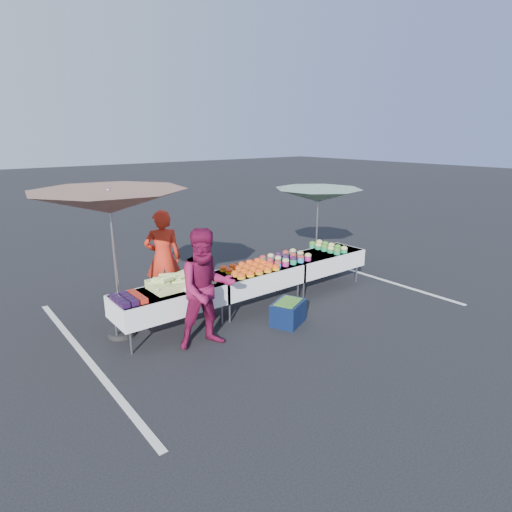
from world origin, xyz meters
TOP-DOWN VIEW (x-y plane):
  - ground at (0.00, 0.00)m, footprint 80.00×80.00m
  - stripe_left at (-3.20, 0.00)m, footprint 0.10×5.00m
  - stripe_right at (3.20, 0.00)m, footprint 0.10×5.00m
  - table_left at (-1.80, 0.00)m, footprint 1.86×0.81m
  - table_center at (0.00, 0.00)m, footprint 1.86×0.81m
  - table_right at (1.80, 0.00)m, footprint 1.86×0.81m
  - berry_punnets at (-2.51, -0.06)m, footprint 0.40×0.54m
  - corn_pile at (-1.55, 0.04)m, footprint 1.16×0.57m
  - plastic_bags at (-1.50, -0.30)m, footprint 0.30×0.25m
  - carrot_bowls at (-0.15, -0.01)m, footprint 0.95×0.69m
  - potato_cups at (0.75, 0.00)m, footprint 0.94×0.58m
  - bean_baskets at (2.06, 0.08)m, footprint 0.36×0.86m
  - vendor at (-1.30, 1.19)m, footprint 0.80×0.69m
  - customer at (-1.56, -0.76)m, footprint 1.05×0.91m
  - umbrella_left at (-2.50, 0.40)m, footprint 2.85×2.85m
  - umbrella_right at (2.34, 0.70)m, footprint 2.32×2.32m
  - storage_bin at (-0.04, -0.95)m, footprint 0.75×0.66m

SIDE VIEW (x-z plane):
  - ground at x=0.00m, z-range 0.00..0.00m
  - stripe_left at x=-3.20m, z-range 0.00..0.00m
  - stripe_right at x=3.20m, z-range 0.00..0.00m
  - storage_bin at x=-0.04m, z-range 0.01..0.41m
  - table_left at x=-1.80m, z-range 0.21..0.96m
  - table_center at x=0.00m, z-range 0.21..0.96m
  - table_right at x=1.80m, z-range 0.21..0.96m
  - plastic_bags at x=-1.50m, z-range 0.75..0.80m
  - berry_punnets at x=-2.51m, z-range 0.75..0.83m
  - carrot_bowls at x=-0.15m, z-range 0.75..0.85m
  - bean_baskets at x=2.06m, z-range 0.75..0.90m
  - potato_cups at x=0.75m, z-range 0.75..0.91m
  - corn_pile at x=-1.55m, z-range 0.71..0.97m
  - vendor at x=-1.30m, z-range 0.00..1.85m
  - customer at x=-1.56m, z-range 0.00..1.87m
  - umbrella_right at x=2.34m, z-range 0.82..2.85m
  - umbrella_left at x=-2.50m, z-range 0.98..3.40m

